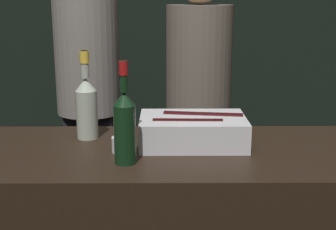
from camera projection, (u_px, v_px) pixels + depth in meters
wall_back_chalkboard at (166, 11)px, 3.73m from camera, size 6.40×0.06×2.80m
ice_bin_with_bottles at (193, 129)px, 1.72m from camera, size 0.39×0.26×0.11m
candle_votive at (121, 144)px, 1.64m from camera, size 0.06×0.06×0.05m
rose_wine_bottle at (86, 104)px, 1.78m from camera, size 0.08×0.08×0.34m
red_wine_bottle_burgundy at (125, 124)px, 1.51m from camera, size 0.07×0.07×0.34m
person_in_hoodie at (198, 99)px, 2.73m from camera, size 0.38×0.38×1.68m
person_blond_tee at (89, 88)px, 3.01m from camera, size 0.41×0.41×1.71m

